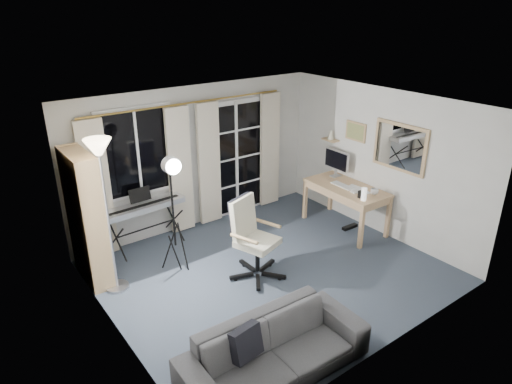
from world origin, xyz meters
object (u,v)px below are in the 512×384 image
keyboard_piano (144,208)px  sofa (275,342)px  torchiere_lamp (101,171)px  bookshelf (85,222)px  mug (375,191)px  studio_light (172,179)px  monitor (336,161)px  desk (346,192)px  office_chair (250,231)px

keyboard_piano → sofa: (-0.04, -3.25, -0.31)m
sofa → torchiere_lamp: bearing=109.0°
bookshelf → mug: bearing=-20.0°
studio_light → monitor: (3.14, -0.02, -0.38)m
keyboard_piano → torchiere_lamp: bearing=-139.0°
sofa → bookshelf: bearing=110.1°
desk → mug: 0.53m
torchiere_lamp → desk: bearing=-8.7°
monitor → torchiere_lamp: bearing=179.6°
desk → monitor: (0.20, 0.45, 0.38)m
bookshelf → mug: size_ratio=14.98×
bookshelf → monitor: bookshelf is taller
torchiere_lamp → sofa: 2.90m
monitor → sofa: (-3.26, -2.34, -0.65)m
sofa → studio_light: bearing=89.1°
bookshelf → studio_light: (1.06, -0.54, 0.54)m
office_chair → bookshelf: bearing=128.3°
bookshelf → studio_light: bookshelf is taller
studio_light → mug: 3.25m
keyboard_piano → desk: keyboard_piano is taller
torchiere_lamp → mug: bearing=-15.5°
keyboard_piano → monitor: monitor is taller
office_chair → keyboard_piano: bearing=100.5°
office_chair → desk: size_ratio=0.80×
monitor → office_chair: bearing=-162.9°
keyboard_piano → office_chair: office_chair is taller
monitor → mug: bearing=-94.2°
bookshelf → torchiere_lamp: size_ratio=0.88×
bookshelf → desk: (4.00, -1.00, -0.22)m
desk → studio_light: bearing=172.6°
bookshelf → desk: size_ratio=1.30×
mug → bookshelf: bearing=159.9°
bookshelf → office_chair: 2.22m
torchiere_lamp → desk: size_ratio=1.47×
keyboard_piano → studio_light: bearing=-87.7°
office_chair → sofa: (-0.91, -1.69, -0.28)m
torchiere_lamp → monitor: bearing=-1.9°
desk → monitor: bearing=68.0°
studio_light → desk: (2.94, -0.47, -0.76)m
keyboard_piano → mug: keyboard_piano is taller
studio_light → mug: bearing=-17.4°
bookshelf → sofa: 3.08m
mug → studio_light: bearing=162.4°
torchiere_lamp → bookshelf: bearing=114.2°
desk → mug: (0.10, -0.50, 0.16)m
bookshelf → keyboard_piano: bearing=19.8°
torchiere_lamp → desk: torchiere_lamp is taller
mug → sofa: size_ratio=0.06×
studio_light → mug: size_ratio=14.28×
bookshelf → keyboard_piano: (0.98, 0.35, -0.18)m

